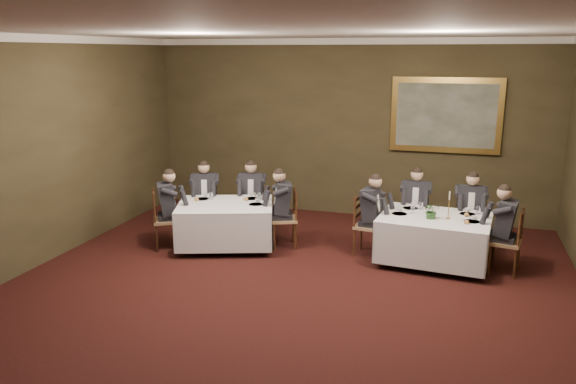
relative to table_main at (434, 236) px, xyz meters
The scene contains 27 objects.
ground 3.26m from the table_main, 125.51° to the right, with size 10.00×10.00×0.00m, color black.
ceiling 4.44m from the table_main, 125.51° to the right, with size 8.00×10.00×0.10m, color silver.
back_wall 3.29m from the table_main, 128.33° to the left, with size 8.00×0.10×3.50m, color #342D1A.
crown_molding 4.40m from the table_main, 125.51° to the right, with size 8.00×10.00×0.12m.
table_main is the anchor object (origin of this frame).
table_second 3.43m from the table_main, behind, with size 1.90×1.66×0.67m.
chair_main_backleft 0.98m from the table_main, 112.34° to the left, with size 0.44×0.42×1.00m.
diner_main_backleft 0.96m from the table_main, 112.61° to the left, with size 0.42×0.48×1.35m.
chair_main_backright 0.98m from the table_main, 57.22° to the left, with size 0.46×0.44×1.00m.
diner_main_backright 0.96m from the table_main, 56.81° to the left, with size 0.44×0.50×1.35m.
chair_main_endleft 1.07m from the table_main, behind, with size 0.47×0.49×1.00m.
diner_main_endleft 1.05m from the table_main, behind, with size 0.53×0.46×1.35m.
chair_main_endright 1.07m from the table_main, ahead, with size 0.49×0.51×1.00m.
diner_main_endright 1.05m from the table_main, ahead, with size 0.55×0.48×1.35m.
chair_sec_backleft 4.11m from the table_main, behind, with size 0.56×0.55×1.00m.
diner_sec_backleft 4.10m from the table_main, behind, with size 0.54×0.59×1.35m.
chair_sec_backright 3.35m from the table_main, 168.65° to the left, with size 0.52×0.51×1.00m.
diner_sec_backright 3.34m from the table_main, 168.83° to the left, with size 0.49×0.56×1.35m.
chair_sec_endright 2.48m from the table_main, behind, with size 0.55×0.56×1.00m.
diner_sec_endright 2.48m from the table_main, behind, with size 0.59×0.55×1.35m.
chair_sec_endleft 4.42m from the table_main, behind, with size 0.59×0.59×1.00m.
diner_sec_endleft 4.40m from the table_main, behind, with size 0.62×0.59×1.35m.
centerpiece 0.47m from the table_main, 113.02° to the right, with size 0.25×0.22×0.28m, color #2D5926.
candlestick 0.52m from the table_main, 17.65° to the right, with size 0.07×0.07×0.45m.
place_setting_table_main 0.65m from the table_main, 130.95° to the left, with size 0.33×0.31×0.14m.
place_setting_table_second 3.90m from the table_main, behind, with size 0.33×0.31×0.14m.
painting 2.83m from the table_main, 90.00° to the left, with size 2.03×0.09×1.40m.
Camera 1 is at (2.14, -6.01, 3.25)m, focal length 35.00 mm.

